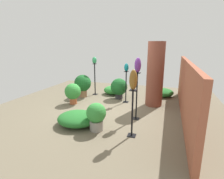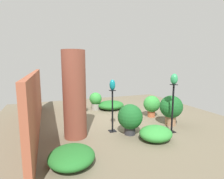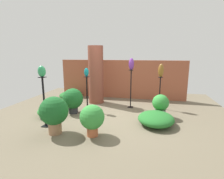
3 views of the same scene
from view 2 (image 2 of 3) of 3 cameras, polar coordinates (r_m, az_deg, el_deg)
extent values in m
plane|color=#6B604C|center=(6.14, 1.00, -10.03)|extent=(8.00, 8.00, 0.00)
cube|color=#9E5138|center=(5.53, -23.63, -3.69)|extent=(5.60, 0.12, 1.70)
cylinder|color=brown|center=(4.65, -12.16, -1.68)|extent=(0.60, 0.60, 2.29)
cube|color=black|center=(7.36, -12.50, -7.01)|extent=(0.20, 0.20, 0.01)
cube|color=black|center=(7.23, -12.65, -2.62)|extent=(0.04, 0.04, 1.16)
cube|color=black|center=(7.14, -12.80, 1.91)|extent=(0.16, 0.16, 0.02)
cube|color=black|center=(5.44, 18.80, -12.89)|extent=(0.20, 0.20, 0.01)
cube|color=black|center=(5.24, 19.17, -5.92)|extent=(0.04, 0.04, 1.38)
cube|color=black|center=(5.12, 19.54, 1.51)|extent=(0.16, 0.16, 0.02)
cube|color=black|center=(6.38, -10.35, -9.37)|extent=(0.20, 0.20, 0.01)
cube|color=black|center=(6.21, -10.53, -3.24)|extent=(0.04, 0.04, 1.41)
cube|color=black|center=(6.10, -10.70, 3.18)|extent=(0.16, 0.16, 0.02)
cube|color=black|center=(5.22, 0.13, -13.38)|extent=(0.20, 0.20, 0.01)
cube|color=black|center=(5.02, 0.13, -7.05)|extent=(0.04, 0.04, 1.21)
cube|color=black|center=(4.90, 0.13, -0.30)|extent=(0.16, 0.16, 0.02)
ellipsoid|color=brown|center=(7.11, -12.86, 3.86)|extent=(0.20, 0.19, 0.47)
ellipsoid|color=#2D9356|center=(5.10, 19.63, 3.24)|extent=(0.21, 0.19, 0.30)
ellipsoid|color=#6B2D8C|center=(6.09, -10.76, 5.23)|extent=(0.19, 0.18, 0.42)
ellipsoid|color=#0F727A|center=(4.88, 0.14, 1.52)|extent=(0.16, 0.17, 0.30)
cylinder|color=gray|center=(7.49, -5.36, -5.58)|extent=(0.35, 0.35, 0.26)
sphere|color=#338C38|center=(7.41, -5.39, -2.95)|extent=(0.52, 0.52, 0.52)
cylinder|color=#2D2D33|center=(5.01, 5.85, -13.18)|extent=(0.31, 0.31, 0.21)
sphere|color=#195923|center=(4.88, 5.93, -8.81)|extent=(0.69, 0.69, 0.69)
cylinder|color=#936B4C|center=(5.97, 18.52, -9.55)|extent=(0.32, 0.32, 0.30)
sphere|color=#195923|center=(5.85, 18.73, -5.34)|extent=(0.71, 0.71, 0.71)
cylinder|color=#B25B38|center=(6.67, 12.74, -7.70)|extent=(0.27, 0.27, 0.23)
sphere|color=#338C38|center=(6.58, 12.84, -4.61)|extent=(0.60, 0.60, 0.60)
ellipsoid|color=#236B28|center=(7.53, -0.37, -5.09)|extent=(1.01, 1.12, 0.36)
ellipsoid|color=#338C38|center=(4.72, 14.09, -13.73)|extent=(0.76, 0.85, 0.37)
ellipsoid|color=#236B28|center=(3.71, -13.05, -20.53)|extent=(0.93, 0.90, 0.34)
camera|label=1|loc=(10.87, -19.75, 9.15)|focal=28.00mm
camera|label=3|loc=(9.91, 27.59, 7.75)|focal=28.00mm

